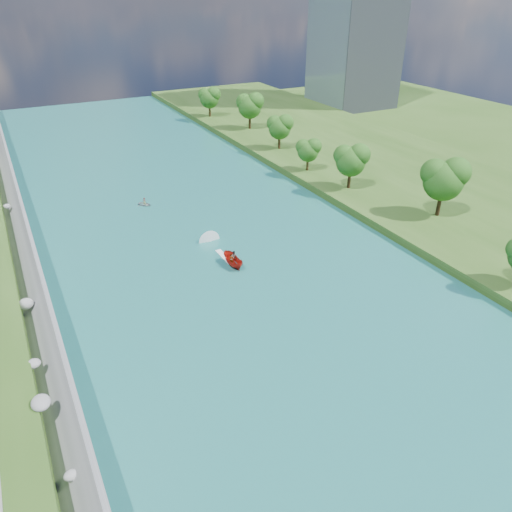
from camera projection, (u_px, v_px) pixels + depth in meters
ground at (274, 320)px, 61.80m from camera, size 260.00×260.00×0.00m
river_water at (211, 252)px, 77.30m from camera, size 55.00×240.00×0.10m
berm_east at (446, 193)px, 96.97m from camera, size 44.00×240.00×1.50m
riprap_bank at (31, 285)px, 65.55m from camera, size 4.66×236.00×4.41m
office_tower at (358, 6)px, 154.33m from camera, size 22.00×22.00×60.00m
trees_east at (346, 157)px, 97.80m from camera, size 13.42×141.60×11.92m
motorboat at (229, 257)px, 74.04m from camera, size 3.60×19.14×2.18m
raft at (145, 204)px, 93.06m from camera, size 3.19×3.32×1.48m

